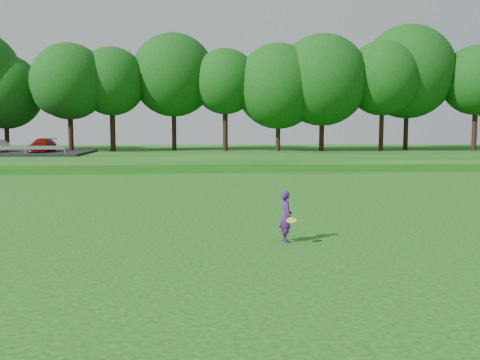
{
  "coord_description": "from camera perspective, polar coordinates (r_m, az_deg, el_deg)",
  "views": [
    {
      "loc": [
        -1.49,
        -15.78,
        3.21
      ],
      "look_at": [
        -0.3,
        2.54,
        1.3
      ],
      "focal_mm": 40.0,
      "sensor_mm": 36.0,
      "label": 1
    }
  ],
  "objects": [
    {
      "name": "walking_path",
      "position": [
        35.95,
        -1.33,
        0.85
      ],
      "size": [
        130.0,
        1.6,
        0.04
      ],
      "primitive_type": "cube",
      "color": "gray",
      "rests_on": "ground"
    },
    {
      "name": "ground",
      "position": [
        16.17,
        1.64,
        -5.51
      ],
      "size": [
        140.0,
        140.0,
        0.0
      ],
      "primitive_type": "plane",
      "color": "#11460D",
      "rests_on": "ground"
    },
    {
      "name": "berm",
      "position": [
        49.89,
        -2.0,
        2.59
      ],
      "size": [
        130.0,
        30.0,
        0.6
      ],
      "primitive_type": "cube",
      "color": "#11460D",
      "rests_on": "ground"
    },
    {
      "name": "woman",
      "position": [
        14.7,
        4.92,
        -3.87
      ],
      "size": [
        0.42,
        0.83,
        1.42
      ],
      "color": "#4A1A77",
      "rests_on": "ground"
    },
    {
      "name": "treeline",
      "position": [
        54.02,
        -2.16,
        11.13
      ],
      "size": [
        104.0,
        7.0,
        15.0
      ],
      "primitive_type": null,
      "color": "#10410F",
      "rests_on": "berm"
    }
  ]
}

